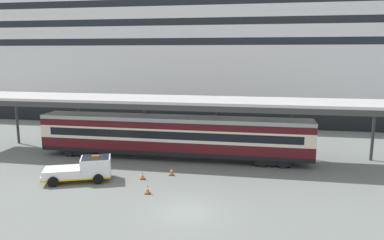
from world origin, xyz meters
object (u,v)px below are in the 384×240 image
at_px(traffic_cone_near, 171,171).
at_px(service_truck, 84,169).
at_px(traffic_cone_mid, 148,189).
at_px(train_carriage, 173,135).
at_px(traffic_cone_far, 142,175).
at_px(cruise_ship, 180,54).

bearing_deg(traffic_cone_near, service_truck, -159.01).
relative_size(traffic_cone_near, traffic_cone_mid, 1.00).
distance_m(train_carriage, service_truck, 9.21).
height_order(service_truck, traffic_cone_mid, service_truck).
height_order(train_carriage, traffic_cone_far, train_carriage).
bearing_deg(traffic_cone_far, service_truck, -165.69).
bearing_deg(service_truck, cruise_ship, 90.22).
relative_size(service_truck, traffic_cone_far, 8.26).
xyz_separation_m(traffic_cone_mid, traffic_cone_far, (-1.33, 2.91, -0.01)).
relative_size(traffic_cone_mid, traffic_cone_far, 1.03).
bearing_deg(cruise_ship, traffic_cone_mid, -81.40).
height_order(traffic_cone_near, traffic_cone_far, traffic_cone_near).
height_order(cruise_ship, traffic_cone_far, cruise_ship).
xyz_separation_m(train_carriage, traffic_cone_near, (0.95, -4.71, -1.98)).
relative_size(train_carriage, service_truck, 4.62).
height_order(cruise_ship, service_truck, cruise_ship).
distance_m(train_carriage, traffic_cone_far, 6.48).
distance_m(train_carriage, traffic_cone_mid, 9.20).
bearing_deg(cruise_ship, traffic_cone_near, -79.20).
xyz_separation_m(service_truck, traffic_cone_far, (4.46, 1.14, -0.66)).
relative_size(train_carriage, traffic_cone_far, 38.17).
height_order(traffic_cone_near, traffic_cone_mid, traffic_cone_mid).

